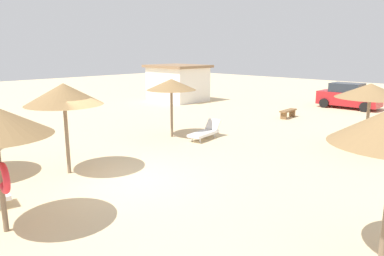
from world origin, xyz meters
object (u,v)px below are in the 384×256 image
Objects in this scene: lounger_1 at (205,132)px; beach_cabana at (178,83)px; parasol_2 at (371,91)px; parasol_5 at (64,94)px; parasol_1 at (171,85)px; parked_car at (348,96)px; lounger_2 at (380,135)px; bench_1 at (288,112)px.

beach_cabana is (-10.07, 7.71, 1.09)m from lounger_1.
lounger_1 is 12.73m from beach_cabana.
parasol_2 is at bearing 26.55° from lounger_1.
parasol_5 is 17.54m from beach_cabana.
parasol_5 is at bearing -54.94° from beach_cabana.
parasol_1 is at bearing -44.39° from beach_cabana.
parasol_2 is at bearing -64.72° from parked_car.
beach_cabana is at bearing -152.80° from parked_car.
parasol_1 is at bearing -152.83° from parasol_2.
parked_car is (1.02, 13.41, 0.50)m from lounger_1.
parked_car is at bearing 27.20° from beach_cabana.
lounger_1 is 0.44× the size of beach_cabana.
parasol_1 is 9.47m from lounger_2.
beach_cabana is (-11.09, -5.70, 0.60)m from parked_car.
parasol_2 is 0.67× the size of parked_car.
parasol_2 reaches higher than parked_car.
lounger_1 is (0.01, 6.61, -2.29)m from parasol_5.
lounger_2 is at bearing 38.27° from parasol_1.
parasol_2 is 1.78× the size of bench_1.
parasol_5 is 20.13m from parked_car.
lounger_2 is 1.28× the size of bench_1.
parasol_2 is at bearing -87.48° from lounger_2.
parasol_1 reaches higher than bench_1.
lounger_1 is at bearing 29.77° from parasol_1.
parasol_5 is (1.37, -5.82, 0.19)m from parasol_1.
beach_cabana is at bearing 135.61° from parasol_1.
lounger_2 is 6.30m from bench_1.
beach_cabana is at bearing 125.06° from parasol_5.
lounger_1 is at bearing -94.37° from parked_car.
parasol_2 is 1.41× the size of lounger_1.
parasol_1 is 0.62× the size of beach_cabana.
parasol_2 is (7.34, 3.77, 0.00)m from parasol_1.
parasol_2 is 16.73m from beach_cabana.
beach_cabana is (-10.07, 0.48, 1.07)m from bench_1.
lounger_2 is (5.88, 11.54, -2.30)m from parasol_5.
bench_1 is at bearing 80.19° from parasol_1.
parasol_5 is at bearing -117.00° from lounger_2.
parasol_2 reaches higher than parasol_1.
beach_cabana is at bearing 170.09° from lounger_2.
bench_1 is 6.28m from parked_car.
bench_1 is at bearing 89.95° from lounger_1.
lounger_1 is (1.38, 0.79, -2.10)m from parasol_1.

